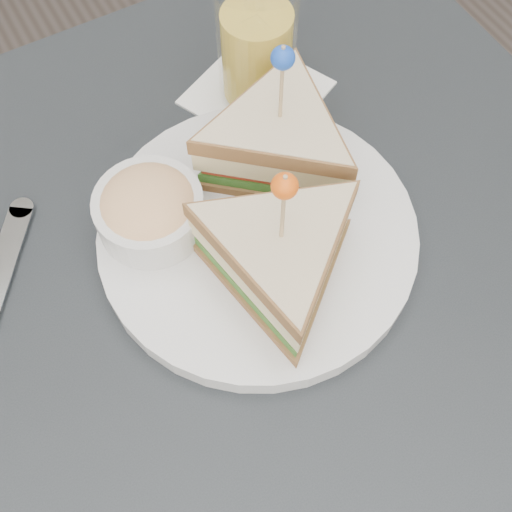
% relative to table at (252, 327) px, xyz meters
% --- Properties ---
extents(ground_plane, '(3.50, 3.50, 0.00)m').
position_rel_table_xyz_m(ground_plane, '(0.00, 0.00, -0.67)').
color(ground_plane, '#3F3833').
extents(table, '(0.80, 0.80, 0.75)m').
position_rel_table_xyz_m(table, '(0.00, 0.00, 0.00)').
color(table, black).
rests_on(table, ground).
extents(plate_meal, '(0.34, 0.34, 0.17)m').
position_rel_table_xyz_m(plate_meal, '(0.04, 0.05, 0.12)').
color(plate_meal, silver).
rests_on(plate_meal, table).
extents(drink_set, '(0.17, 0.17, 0.16)m').
position_rel_table_xyz_m(drink_set, '(0.12, 0.21, 0.15)').
color(drink_set, white).
rests_on(drink_set, table).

